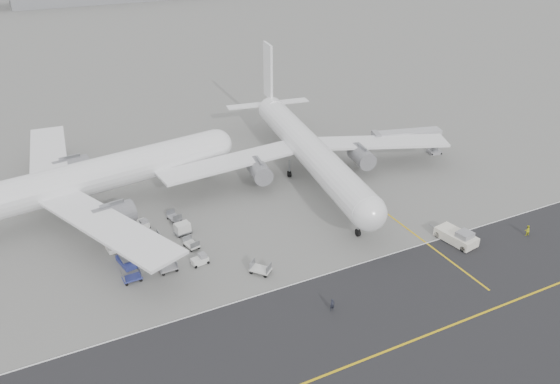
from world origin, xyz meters
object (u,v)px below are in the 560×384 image
pushback_tug (457,237)px  ground_crew_a (332,305)px  ground_crew_b (527,230)px  airliner_a (72,182)px  airliner_b (307,148)px  jet_bridge (408,138)px

pushback_tug → ground_crew_a: pushback_tug is taller
pushback_tug → ground_crew_a: (-25.15, -5.16, -0.09)m
pushback_tug → ground_crew_b: (11.07, -3.35, -0.09)m
airliner_a → ground_crew_b: (61.31, -37.74, -5.03)m
pushback_tug → airliner_b: bearing=97.6°
ground_crew_b → airliner_b: bearing=-48.7°
airliner_b → ground_crew_b: 39.71m
airliner_a → ground_crew_a: (25.09, -39.56, -5.02)m
airliner_b → jet_bridge: airliner_b is taller
airliner_a → jet_bridge: size_ratio=3.94×
jet_bridge → ground_crew_b: size_ratio=8.61×
airliner_b → jet_bridge: 22.63m
airliner_a → ground_crew_a: 47.11m
airliner_b → ground_crew_a: airliner_b is taller
airliner_a → airliner_b: airliner_a is taller
ground_crew_a → airliner_b: bearing=69.6°
airliner_b → ground_crew_a: (-15.92, -35.62, -4.76)m
ground_crew_b → jet_bridge: bearing=-83.6°
airliner_a → ground_crew_a: airliner_a is taller
jet_bridge → ground_crew_a: 51.79m
ground_crew_b → pushback_tug: bearing=-6.5°
airliner_b → pushback_tug: bearing=-64.9°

